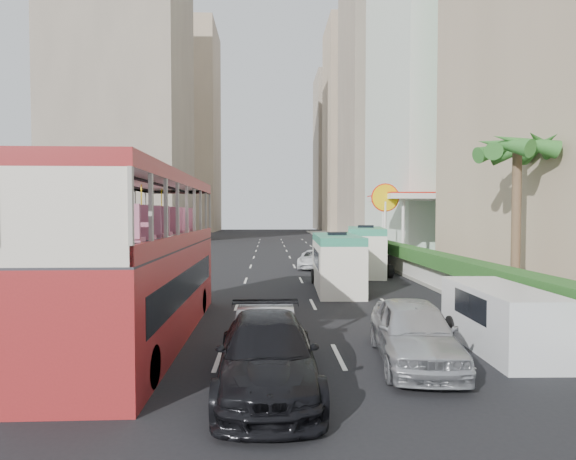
{
  "coord_description": "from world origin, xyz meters",
  "views": [
    {
      "loc": [
        -2.26,
        -13.84,
        3.82
      ],
      "look_at": [
        -1.5,
        4.0,
        3.2
      ],
      "focal_mm": 28.0,
      "sensor_mm": 36.0,
      "label": 1
    }
  ],
  "objects": [
    {
      "name": "van_asset",
      "position": [
        0.96,
        17.9,
        0.0
      ],
      "size": [
        2.82,
        4.83,
        1.26
      ],
      "primitive_type": "imported",
      "rotation": [
        0.0,
        0.0,
        -0.17
      ],
      "color": "silver",
      "rests_on": "ground"
    },
    {
      "name": "sidewalk",
      "position": [
        9.0,
        25.0,
        0.09
      ],
      "size": [
        6.0,
        120.0,
        0.18
      ],
      "primitive_type": "cube",
      "color": "#99968C",
      "rests_on": "ground"
    },
    {
      "name": "hedge",
      "position": [
        6.2,
        14.0,
        1.53
      ],
      "size": [
        1.1,
        44.0,
        0.7
      ],
      "primitive_type": "cube",
      "color": "#2D6626",
      "rests_on": "kerb_wall"
    },
    {
      "name": "tower_far_a",
      "position": [
        17.0,
        82.0,
        22.0
      ],
      "size": [
        14.0,
        14.0,
        44.0
      ],
      "primitive_type": "cube",
      "color": "tan",
      "rests_on": "ground"
    },
    {
      "name": "double_decker_bus",
      "position": [
        -6.0,
        0.0,
        2.53
      ],
      "size": [
        2.5,
        11.0,
        5.06
      ],
      "primitive_type": "cube",
      "color": "maroon",
      "rests_on": "ground"
    },
    {
      "name": "tower_far_b",
      "position": [
        17.0,
        104.0,
        20.0
      ],
      "size": [
        14.0,
        14.0,
        40.0
      ],
      "primitive_type": "cube",
      "color": "gray",
      "rests_on": "ground"
    },
    {
      "name": "minibus_far",
      "position": [
        4.01,
        14.98,
        1.48
      ],
      "size": [
        3.38,
        6.98,
        2.96
      ],
      "primitive_type": "cube",
      "rotation": [
        0.0,
        0.0,
        -0.18
      ],
      "color": "silver",
      "rests_on": "ground"
    },
    {
      "name": "palm_tree",
      "position": [
        7.8,
        4.0,
        3.38
      ],
      "size": [
        0.36,
        0.36,
        6.4
      ],
      "primitive_type": "cylinder",
      "color": "brown",
      "rests_on": "sidewalk"
    },
    {
      "name": "car_silver_lane_b",
      "position": [
        1.46,
        -2.54,
        0.0
      ],
      "size": [
        2.44,
        4.92,
        1.61
      ],
      "primitive_type": "imported",
      "rotation": [
        0.0,
        0.0,
        -0.12
      ],
      "color": "#AFB1B6",
      "rests_on": "ground"
    },
    {
      "name": "tower_mid",
      "position": [
        18.0,
        58.0,
        25.0
      ],
      "size": [
        16.0,
        16.0,
        50.0
      ],
      "primitive_type": "cube",
      "color": "gray",
      "rests_on": "ground"
    },
    {
      "name": "tower_left_b",
      "position": [
        -22.0,
        90.0,
        23.0
      ],
      "size": [
        16.0,
        16.0,
        46.0
      ],
      "primitive_type": "cube",
      "color": "tan",
      "rests_on": "ground"
    },
    {
      "name": "kerb_wall",
      "position": [
        6.2,
        14.0,
        0.68
      ],
      "size": [
        0.3,
        44.0,
        1.0
      ],
      "primitive_type": "cube",
      "color": "silver",
      "rests_on": "sidewalk"
    },
    {
      "name": "ground_plane",
      "position": [
        0.0,
        0.0,
        0.0
      ],
      "size": [
        200.0,
        200.0,
        0.0
      ],
      "primitive_type": "plane",
      "color": "black",
      "rests_on": "ground"
    },
    {
      "name": "car_silver_lane_a",
      "position": [
        -2.36,
        -2.54,
        0.0
      ],
      "size": [
        1.51,
        4.26,
        1.4
      ],
      "primitive_type": "imported",
      "rotation": [
        0.0,
        0.0,
        -0.01
      ],
      "color": "#AFB1B6",
      "rests_on": "ground"
    },
    {
      "name": "tower_left_a",
      "position": [
        -24.0,
        55.0,
        26.0
      ],
      "size": [
        18.0,
        18.0,
        52.0
      ],
      "primitive_type": "cube",
      "color": "gray",
      "rests_on": "ground"
    },
    {
      "name": "shell_station",
      "position": [
        10.0,
        23.0,
        2.75
      ],
      "size": [
        6.5,
        8.0,
        5.5
      ],
      "primitive_type": "cube",
      "color": "silver",
      "rests_on": "ground"
    },
    {
      "name": "panel_van_far",
      "position": [
        4.26,
        18.9,
        1.06
      ],
      "size": [
        2.33,
        5.38,
        2.12
      ],
      "primitive_type": "cube",
      "rotation": [
        0.0,
        0.0,
        -0.04
      ],
      "color": "silver",
      "rests_on": "ground"
    },
    {
      "name": "car_black",
      "position": [
        -2.31,
        -4.09,
        0.0
      ],
      "size": [
        2.28,
        5.34,
        1.53
      ],
      "primitive_type": "imported",
      "rotation": [
        0.0,
        0.0,
        0.02
      ],
      "color": "black",
      "rests_on": "ground"
    },
    {
      "name": "panel_van_near",
      "position": [
        4.29,
        -1.51,
        0.89
      ],
      "size": [
        1.9,
        4.48,
        1.77
      ],
      "primitive_type": "cube",
      "rotation": [
        0.0,
        0.0,
        -0.03
      ],
      "color": "silver",
      "rests_on": "ground"
    },
    {
      "name": "minibus_near",
      "position": [
        1.17,
        8.67,
        1.39
      ],
      "size": [
        2.36,
        6.36,
        2.78
      ],
      "primitive_type": "cube",
      "rotation": [
        0.0,
        0.0,
        -0.04
      ],
      "color": "silver",
      "rests_on": "ground"
    }
  ]
}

